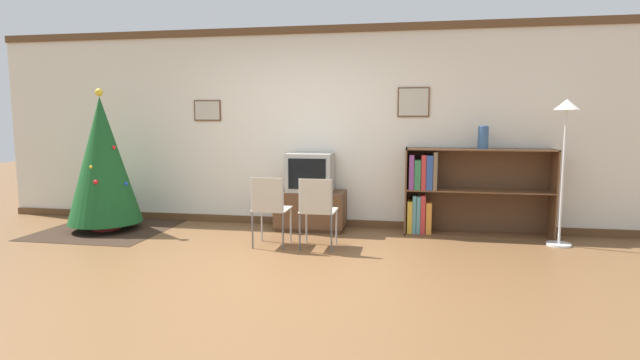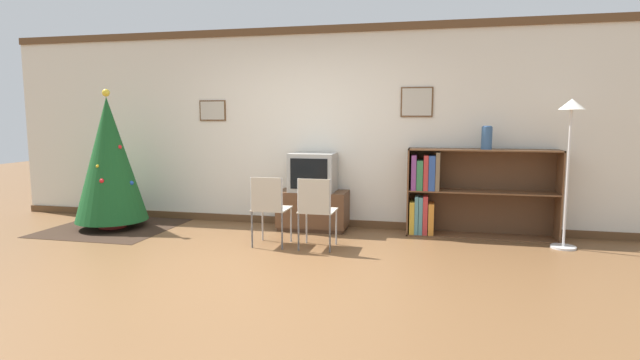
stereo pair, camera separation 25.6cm
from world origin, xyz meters
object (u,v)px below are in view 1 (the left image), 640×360
object	(u,v)px
tv_console	(311,210)
folding_chair_right	(317,208)
television	(310,172)
folding_chair_left	(270,207)
standing_lamp	(565,134)
christmas_tree	(103,161)
vase	(483,137)
bookshelf	(451,191)

from	to	relation	value
tv_console	folding_chair_right	distance (m)	1.05
television	folding_chair_left	bearing A→B (deg)	-105.67
folding_chair_left	standing_lamp	distance (m)	3.48
tv_console	television	bearing A→B (deg)	-90.00
tv_console	folding_chair_right	bearing A→B (deg)	-74.37
christmas_tree	television	world-z (taller)	christmas_tree
vase	standing_lamp	xyz separation A→B (m)	(0.85, -0.33, 0.05)
christmas_tree	bookshelf	bearing A→B (deg)	7.52
bookshelf	standing_lamp	world-z (taller)	standing_lamp
vase	tv_console	bearing A→B (deg)	-179.12
tv_console	folding_chair_right	xyz separation A→B (m)	(0.28, -0.99, 0.21)
tv_console	vase	size ratio (longest dim) A/B	3.18
folding_chair_left	folding_chair_right	bearing A→B (deg)	0.00
television	standing_lamp	xyz separation A→B (m)	(3.03, -0.30, 0.53)
tv_console	television	distance (m)	0.51
christmas_tree	folding_chair_left	bearing A→B (deg)	-11.05
television	standing_lamp	distance (m)	3.09
television	bookshelf	world-z (taller)	bookshelf
christmas_tree	tv_console	xyz separation A→B (m)	(2.68, 0.52, -0.67)
folding_chair_left	standing_lamp	xyz separation A→B (m)	(3.31, 0.69, 0.83)
tv_console	bookshelf	xyz separation A→B (m)	(1.81, 0.07, 0.29)
folding_chair_right	bookshelf	distance (m)	1.87
christmas_tree	television	distance (m)	2.73
christmas_tree	bookshelf	world-z (taller)	christmas_tree
television	standing_lamp	size ratio (longest dim) A/B	0.35
folding_chair_left	vase	distance (m)	2.77
television	folding_chair_left	world-z (taller)	television
vase	standing_lamp	distance (m)	0.92
folding_chair_left	vase	xyz separation A→B (m)	(2.45, 1.02, 0.78)
christmas_tree	tv_console	bearing A→B (deg)	10.98
christmas_tree	folding_chair_right	bearing A→B (deg)	-9.02
folding_chair_right	standing_lamp	world-z (taller)	standing_lamp
television	standing_lamp	bearing A→B (deg)	-5.57
television	vase	distance (m)	2.23
folding_chair_left	vase	bearing A→B (deg)	22.62
television	vase	size ratio (longest dim) A/B	2.07
tv_console	folding_chair_left	xyz separation A→B (m)	(-0.28, -0.99, 0.21)
folding_chair_left	standing_lamp	world-z (taller)	standing_lamp
television	vase	xyz separation A→B (m)	(2.18, 0.04, 0.48)
christmas_tree	folding_chair_left	xyz separation A→B (m)	(2.40, -0.47, -0.46)
folding_chair_right	standing_lamp	size ratio (longest dim) A/B	0.48
bookshelf	standing_lamp	distance (m)	1.48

